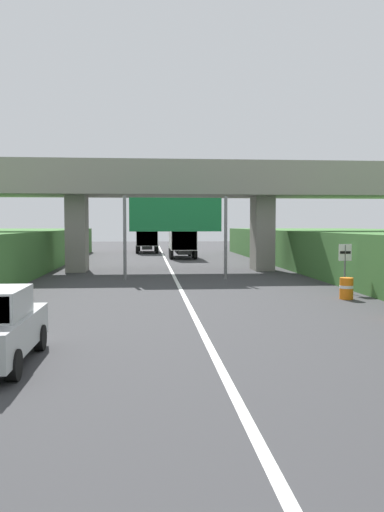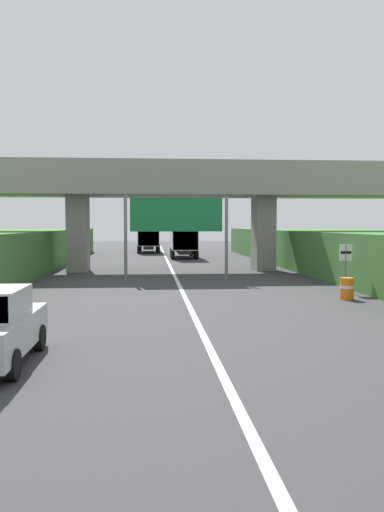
# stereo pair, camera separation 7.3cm
# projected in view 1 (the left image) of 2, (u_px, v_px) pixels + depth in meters

# --- Properties ---
(lane_centre_stripe) EXTENTS (0.20, 99.93, 0.01)m
(lane_centre_stripe) POSITION_uv_depth(u_px,v_px,m) (177.00, 283.00, 28.02)
(lane_centre_stripe) COLOR white
(lane_centre_stripe) RESTS_ON ground
(overpass_bridge) EXTENTS (40.00, 4.80, 7.23)m
(overpass_bridge) POSITION_uv_depth(u_px,v_px,m) (171.00, 191.00, 35.15)
(overpass_bridge) COLOR gray
(overpass_bridge) RESTS_ON ground
(overhead_highway_sign) EXTENTS (5.88, 0.18, 4.73)m
(overhead_highway_sign) POSITION_uv_depth(u_px,v_px,m) (176.00, 219.00, 29.46)
(overhead_highway_sign) COLOR slate
(overhead_highway_sign) RESTS_ON ground
(speed_limit_sign) EXTENTS (0.60, 0.08, 2.23)m
(speed_limit_sign) POSITION_uv_depth(u_px,v_px,m) (345.00, 261.00, 23.87)
(speed_limit_sign) COLOR slate
(speed_limit_sign) RESTS_ON ground
(truck_green) EXTENTS (2.44, 7.30, 3.44)m
(truck_green) POSITION_uv_depth(u_px,v_px,m) (182.00, 237.00, 49.11)
(truck_green) COLOR black
(truck_green) RESTS_ON ground
(truck_red) EXTENTS (2.44, 7.30, 3.44)m
(truck_red) POSITION_uv_depth(u_px,v_px,m) (147.00, 235.00, 58.62)
(truck_red) COLOR black
(truck_red) RESTS_ON ground
(construction_barrel_3) EXTENTS (0.57, 0.57, 0.90)m
(construction_barrel_3) POSITION_uv_depth(u_px,v_px,m) (346.00, 288.00, 21.87)
(construction_barrel_3) COLOR orange
(construction_barrel_3) RESTS_ON ground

